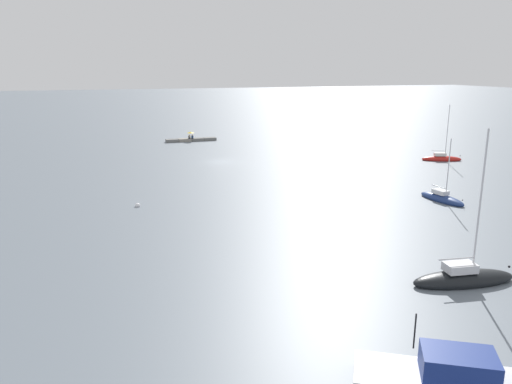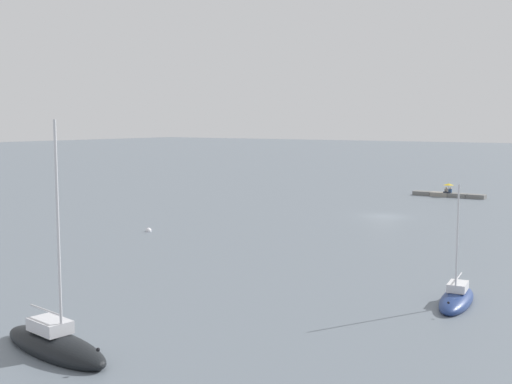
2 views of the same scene
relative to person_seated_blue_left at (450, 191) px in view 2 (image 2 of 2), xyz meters
The scene contains 8 objects.
ground_plane 21.42m from the person_seated_blue_left, 89.46° to the left, with size 500.00×500.00×0.00m, color slate.
seawall_pier 0.60m from the person_seated_blue_left, 46.01° to the right, with size 9.47×1.43×0.55m.
person_seated_blue_left is the anchor object (origin of this frame).
person_seated_grey_right 0.57m from the person_seated_blue_left, 10.25° to the right, with size 0.48×0.66×0.73m.
umbrella_open_yellow 0.92m from the person_seated_blue_left, 36.75° to the right, with size 1.34×1.34×1.29m.
sailboat_black_near 67.52m from the person_seated_blue_left, 93.41° to the left, with size 7.20×2.95×10.36m.
sailboat_navy_far 52.69m from the person_seated_blue_left, 107.82° to the left, with size 2.37×5.81×6.89m.
mooring_buoy_near 44.52m from the person_seated_blue_left, 71.46° to the left, with size 0.52×0.52×0.52m.
Camera 2 is at (-26.65, 63.80, 9.93)m, focal length 45.86 mm.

